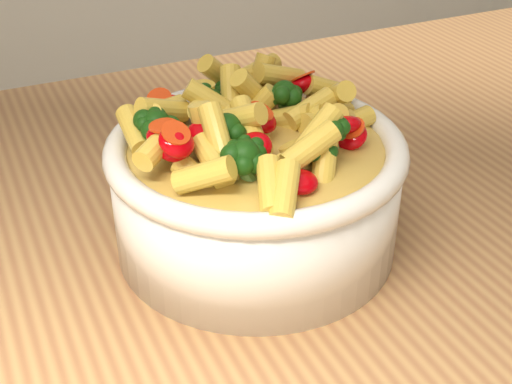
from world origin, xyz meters
name	(u,v)px	position (x,y,z in m)	size (l,w,h in m)	color
table	(329,312)	(0.00, 0.00, 0.80)	(1.20, 0.80, 0.90)	#B2814C
serving_bowl	(256,191)	(-0.07, 0.00, 0.95)	(0.23, 0.23, 0.10)	white
pasta_salad	(256,120)	(-0.07, 0.00, 1.01)	(0.18, 0.18, 0.04)	#F8C14E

